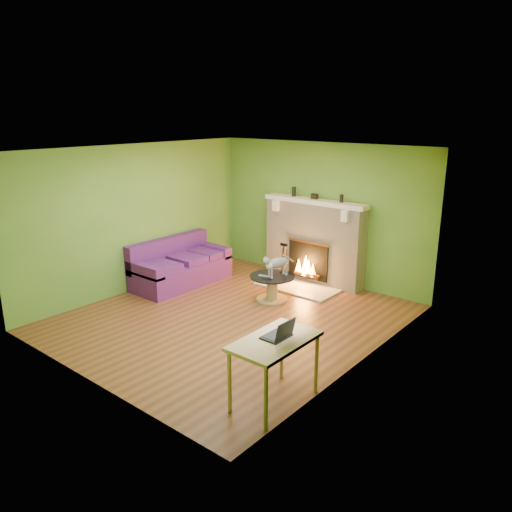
{
  "coord_description": "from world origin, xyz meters",
  "views": [
    {
      "loc": [
        4.92,
        -5.37,
        3.14
      ],
      "look_at": [
        0.17,
        0.4,
        0.96
      ],
      "focal_mm": 35.0,
      "sensor_mm": 36.0,
      "label": 1
    }
  ],
  "objects_px": {
    "desk": "(275,347)",
    "sofa": "(180,267)",
    "cat": "(278,265)",
    "coffee_table": "(272,286)"
  },
  "relations": [
    {
      "from": "desk",
      "to": "cat",
      "type": "bearing_deg",
      "value": 126.48
    },
    {
      "from": "sofa",
      "to": "desk",
      "type": "bearing_deg",
      "value": -28.17
    },
    {
      "from": "desk",
      "to": "sofa",
      "type": "bearing_deg",
      "value": 151.83
    },
    {
      "from": "desk",
      "to": "coffee_table",
      "type": "bearing_deg",
      "value": 128.2
    },
    {
      "from": "sofa",
      "to": "coffee_table",
      "type": "xyz_separation_m",
      "value": [
        1.87,
        0.42,
        -0.08
      ]
    },
    {
      "from": "desk",
      "to": "cat",
      "type": "distance_m",
      "value": 3.13
    },
    {
      "from": "sofa",
      "to": "desk",
      "type": "distance_m",
      "value": 4.33
    },
    {
      "from": "sofa",
      "to": "coffee_table",
      "type": "height_order",
      "value": "sofa"
    },
    {
      "from": "desk",
      "to": "cat",
      "type": "height_order",
      "value": "cat"
    },
    {
      "from": "cat",
      "to": "sofa",
      "type": "bearing_deg",
      "value": -150.54
    }
  ]
}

